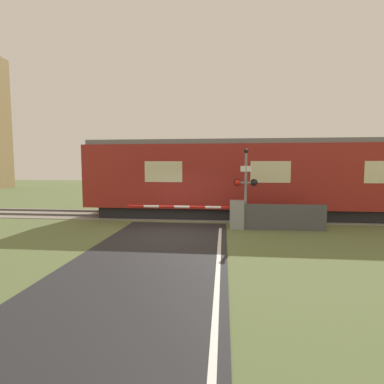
{
  "coord_description": "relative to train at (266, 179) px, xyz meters",
  "views": [
    {
      "loc": [
        2.09,
        -11.75,
        2.72
      ],
      "look_at": [
        0.66,
        1.66,
        1.51
      ],
      "focal_mm": 28.0,
      "sensor_mm": 36.0,
      "label": 1
    }
  ],
  "objects": [
    {
      "name": "track_bed",
      "position": [
        -4.26,
        0.0,
        -2.02
      ],
      "size": [
        36.0,
        3.2,
        0.13
      ],
      "color": "gray",
      "rests_on": "ground_plane"
    },
    {
      "name": "crossing_barrier",
      "position": [
        -1.96,
        -2.91,
        -1.38
      ],
      "size": [
        5.15,
        0.44,
        1.23
      ],
      "color": "gray",
      "rests_on": "ground_plane"
    },
    {
      "name": "ground_plane",
      "position": [
        -4.26,
        -3.97,
        -2.04
      ],
      "size": [
        80.0,
        80.0,
        0.0
      ],
      "primitive_type": "plane",
      "color": "#5B6B3D"
    },
    {
      "name": "road_strip",
      "position": [
        -4.25,
        -11.97,
        -2.03
      ],
      "size": [
        4.43,
        20.0,
        0.02
      ],
      "color": "#262628",
      "rests_on": "ground_plane"
    },
    {
      "name": "signal_post",
      "position": [
        -1.24,
        -2.97,
        -0.11
      ],
      "size": [
        1.0,
        0.26,
        3.41
      ],
      "color": "gray",
      "rests_on": "ground_plane"
    },
    {
      "name": "train",
      "position": [
        0.0,
        0.0,
        0.0
      ],
      "size": [
        18.5,
        2.83,
        3.99
      ],
      "color": "black",
      "rests_on": "ground_plane"
    },
    {
      "name": "roadside_fence",
      "position": [
        0.29,
        -3.03,
        -1.49
      ],
      "size": [
        3.55,
        0.06,
        1.1
      ],
      "color": "#4C4C51",
      "rests_on": "ground_plane"
    }
  ]
}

